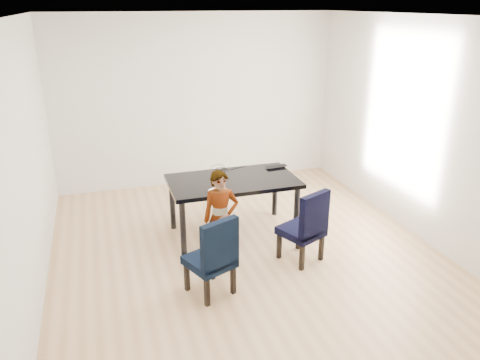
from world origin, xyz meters
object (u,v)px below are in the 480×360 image
object	(u,v)px
laptop	(275,166)
child	(221,218)
dining_table	(233,207)
chair_right	(301,225)
plate	(218,191)
chair_left	(209,255)

from	to	relation	value
laptop	child	bearing A→B (deg)	38.30
dining_table	chair_right	distance (m)	1.03
chair_right	plate	world-z (taller)	chair_right
chair_left	child	xyz separation A→B (m)	(0.27, 0.55, 0.12)
chair_left	dining_table	bearing A→B (deg)	40.40
chair_left	chair_right	distance (m)	1.21
chair_left	chair_right	bearing A→B (deg)	-6.76
chair_left	child	bearing A→B (deg)	40.89
plate	laptop	xyz separation A→B (m)	(0.96, 0.64, 0.00)
chair_right	child	bearing A→B (deg)	142.50
chair_right	laptop	bearing A→B (deg)	59.97
chair_left	laptop	world-z (taller)	chair_left
dining_table	chair_right	xyz separation A→B (m)	(0.56, -0.86, 0.07)
chair_left	chair_right	xyz separation A→B (m)	(1.16, 0.33, 0.00)
dining_table	chair_right	bearing A→B (deg)	-57.14
plate	child	bearing A→B (deg)	-100.34
child	laptop	distance (m)	1.40
chair_right	child	xyz separation A→B (m)	(-0.89, 0.21, 0.11)
plate	chair_left	bearing A→B (deg)	-111.03
child	chair_right	bearing A→B (deg)	-7.68
chair_left	chair_right	world-z (taller)	chair_right
dining_table	child	xyz separation A→B (m)	(-0.33, -0.65, 0.18)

